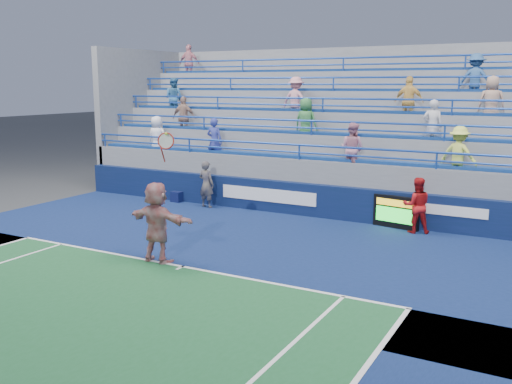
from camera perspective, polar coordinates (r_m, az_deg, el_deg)
The scene contains 8 objects.
ground at distance 13.99m, azimuth -7.34°, elevation -7.49°, with size 120.00×120.00×0.00m, color #333538.
sponsor_wall at distance 19.30m, azimuth 4.04°, elevation -0.66°, with size 18.00×0.32×1.10m.
bleacher_stand at distance 22.58m, azimuth 8.08°, elevation 3.47°, with size 18.00×5.60×6.13m.
serve_speed_board at distance 17.93m, azimuth 13.82°, elevation -1.98°, with size 1.46×0.41×1.01m.
judge_chair at distance 21.59m, azimuth -7.83°, elevation -0.38°, with size 0.43×0.43×0.72m.
tennis_player at distance 14.23m, azimuth -9.88°, elevation -2.99°, with size 1.90×0.66×3.24m.
line_judge at distance 20.39m, azimuth -4.99°, elevation 0.77°, with size 0.62×0.40×1.69m, color #141737.
ball_girl at distance 17.47m, azimuth 15.77°, elevation -1.30°, with size 0.81×0.63×1.67m, color #B31416.
Camera 1 is at (7.90, -10.70, 4.35)m, focal length 40.00 mm.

